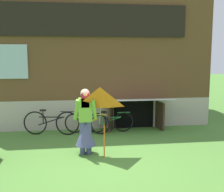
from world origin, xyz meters
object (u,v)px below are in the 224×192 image
at_px(person, 85,127).
at_px(bicycle_yellow, 87,123).
at_px(kite, 100,105).
at_px(bicycle_black, 51,123).
at_px(bicycle_green, 110,122).

bearing_deg(person, bicycle_yellow, 100.54).
relative_size(person, bicycle_yellow, 1.16).
relative_size(kite, bicycle_yellow, 1.17).
xyz_separation_m(bicycle_yellow, bicycle_black, (-1.14, 0.02, 0.06)).
xyz_separation_m(person, bicycle_green, (0.90, 2.00, -0.37)).
height_order(kite, bicycle_black, kite).
height_order(person, bicycle_yellow, person).
height_order(bicycle_green, bicycle_black, bicycle_black).
bearing_deg(bicycle_yellow, kite, -67.03).
distance_m(bicycle_green, bicycle_yellow, 0.77).
height_order(kite, bicycle_yellow, kite).
distance_m(kite, bicycle_green, 2.79).
height_order(bicycle_yellow, bicycle_black, bicycle_black).
bearing_deg(kite, bicycle_yellow, 94.41).
bearing_deg(bicycle_black, bicycle_green, 11.98).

